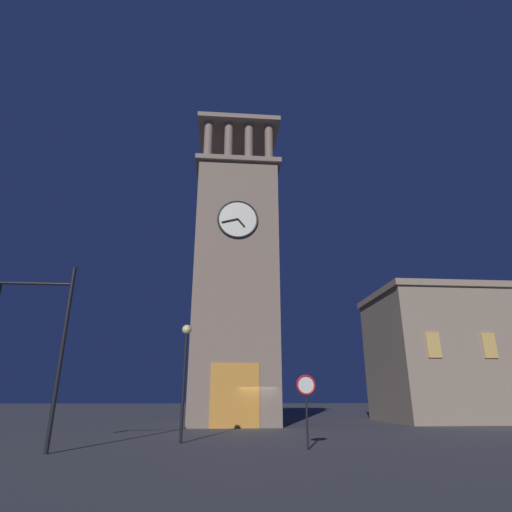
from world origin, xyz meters
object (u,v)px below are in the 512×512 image
object	(u,v)px
clocktower	(235,284)
traffic_signal_near	(42,329)
adjacent_wing_building	(481,355)
no_horn_sign	(306,390)
street_lamp	(185,358)

from	to	relation	value
clocktower	traffic_signal_near	distance (m)	18.16
clocktower	traffic_signal_near	size ratio (longest dim) A/B	3.86
clocktower	adjacent_wing_building	bearing A→B (deg)	-176.02
adjacent_wing_building	traffic_signal_near	bearing A→B (deg)	30.42
no_horn_sign	traffic_signal_near	bearing A→B (deg)	2.14
adjacent_wing_building	street_lamp	bearing A→B (deg)	30.43
traffic_signal_near	no_horn_sign	distance (m)	10.44
clocktower	traffic_signal_near	bearing A→B (deg)	63.00
adjacent_wing_building	street_lamp	size ratio (longest dim) A/B	3.42
adjacent_wing_building	clocktower	bearing A→B (deg)	3.98
adjacent_wing_building	traffic_signal_near	size ratio (longest dim) A/B	2.55
clocktower	no_horn_sign	world-z (taller)	clocktower
adjacent_wing_building	no_horn_sign	world-z (taller)	adjacent_wing_building
clocktower	adjacent_wing_building	size ratio (longest dim) A/B	1.51
traffic_signal_near	street_lamp	bearing A→B (deg)	-149.61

